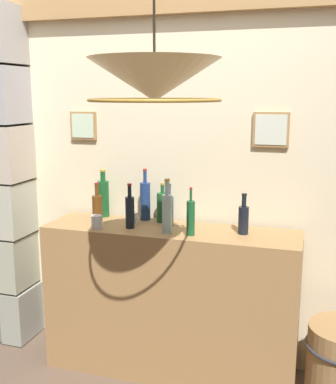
{
  "coord_description": "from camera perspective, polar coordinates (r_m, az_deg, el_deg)",
  "views": [
    {
      "loc": [
        0.85,
        -2.0,
        1.84
      ],
      "look_at": [
        0.0,
        0.75,
        1.25
      ],
      "focal_mm": 44.49,
      "sensor_mm": 36.0,
      "label": 1
    }
  ],
  "objects": [
    {
      "name": "liquor_bottle_rum",
      "position": [
        3.27,
        -8.47,
        -1.75
      ],
      "size": [
        0.07,
        0.07,
        0.26
      ],
      "color": "#5A3212",
      "rests_on": "bar_shelf_unit"
    },
    {
      "name": "liquor_bottle_brandy",
      "position": [
        2.94,
        -0.1,
        -2.38
      ],
      "size": [
        0.07,
        0.07,
        0.34
      ],
      "color": "#A7C6CA",
      "rests_on": "bar_shelf_unit"
    },
    {
      "name": "liquor_bottle_scotch",
      "position": [
        2.89,
        2.74,
        -3.05
      ],
      "size": [
        0.05,
        0.05,
        0.3
      ],
      "color": "#174E27",
      "rests_on": "bar_shelf_unit"
    },
    {
      "name": "bar_shelf_unit",
      "position": [
        3.23,
        0.27,
        -12.96
      ],
      "size": [
        1.65,
        0.43,
        1.0
      ],
      "primitive_type": "cube",
      "color": "#9E7547",
      "rests_on": "ground"
    },
    {
      "name": "glass_tumbler_highball",
      "position": [
        3.19,
        -4.23,
        -3.09
      ],
      "size": [
        0.07,
        0.07,
        0.07
      ],
      "color": "silver",
      "rests_on": "bar_shelf_unit"
    },
    {
      "name": "liquor_bottle_tequila",
      "position": [
        2.96,
        9.04,
        -3.17
      ],
      "size": [
        0.06,
        0.06,
        0.25
      ],
      "color": "black",
      "rests_on": "bar_shelf_unit"
    },
    {
      "name": "liquor_bottle_port",
      "position": [
        3.36,
        -7.75,
        -0.64
      ],
      "size": [
        0.08,
        0.08,
        0.33
      ],
      "color": "#185124",
      "rests_on": "bar_shelf_unit"
    },
    {
      "name": "stone_pillar",
      "position": [
        3.69,
        -18.89,
        1.57
      ],
      "size": [
        0.36,
        0.38,
        2.43
      ],
      "color": "#B1BA94",
      "rests_on": "ground"
    },
    {
      "name": "glass_tumbler_rocks",
      "position": [
        3.08,
        -8.54,
        -3.56
      ],
      "size": [
        0.07,
        0.07,
        0.09
      ],
      "color": "silver",
      "rests_on": "bar_shelf_unit"
    },
    {
      "name": "liquor_bottle_sherry",
      "position": [
        3.19,
        -0.66,
        -1.79
      ],
      "size": [
        0.08,
        0.08,
        0.27
      ],
      "color": "#1A5325",
      "rests_on": "bar_shelf_unit"
    },
    {
      "name": "liquor_bottle_rye",
      "position": [
        3.24,
        -2.75,
        -0.99
      ],
      "size": [
        0.07,
        0.07,
        0.35
      ],
      "color": "navy",
      "rests_on": "bar_shelf_unit"
    },
    {
      "name": "liquor_bottle_vermouth",
      "position": [
        3.09,
        0.18,
        -2.23
      ],
      "size": [
        0.05,
        0.05,
        0.28
      ],
      "color": "navy",
      "rests_on": "bar_shelf_unit"
    },
    {
      "name": "pendant_lamp",
      "position": [
        2.17,
        -1.63,
        13.12
      ],
      "size": [
        0.6,
        0.6,
        0.5
      ],
      "color": "beige"
    },
    {
      "name": "liquor_bottle_gin",
      "position": [
        3.05,
        -4.59,
        -2.27
      ],
      "size": [
        0.06,
        0.06,
        0.29
      ],
      "color": "black",
      "rests_on": "bar_shelf_unit"
    },
    {
      "name": "panelled_rear_partition",
      "position": [
        3.25,
        1.78,
        2.51
      ],
      "size": [
        3.25,
        0.15,
        2.5
      ],
      "color": "beige",
      "rests_on": "ground"
    }
  ]
}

